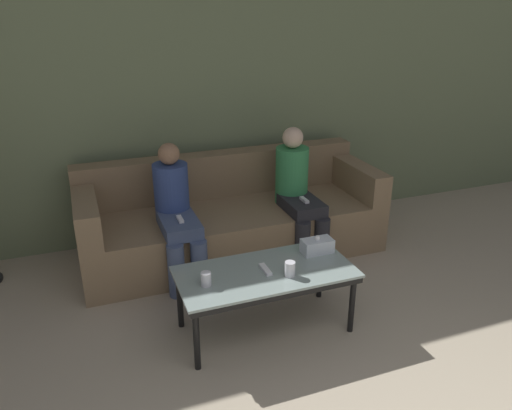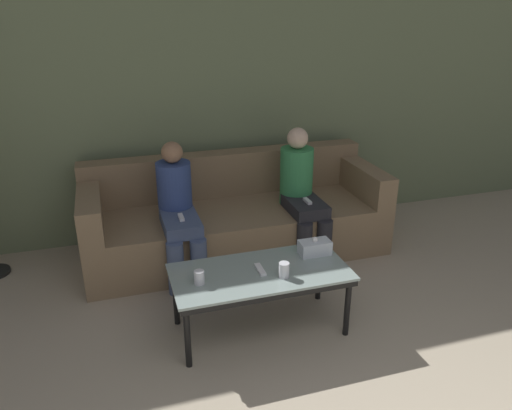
% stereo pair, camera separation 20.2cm
% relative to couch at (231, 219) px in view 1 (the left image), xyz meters
% --- Properties ---
extents(wall_back, '(12.00, 0.06, 2.60)m').
position_rel_couch_xyz_m(wall_back, '(0.00, 0.54, 1.00)').
color(wall_back, '#707F5B').
rests_on(wall_back, ground_plane).
extents(couch, '(2.60, 0.94, 0.83)m').
position_rel_couch_xyz_m(couch, '(0.00, 0.00, 0.00)').
color(couch, '#897051').
rests_on(couch, ground_plane).
extents(coffee_table, '(1.18, 0.56, 0.46)m').
position_rel_couch_xyz_m(coffee_table, '(-0.15, -1.21, 0.11)').
color(coffee_table, '#8C9E99').
rests_on(coffee_table, ground_plane).
extents(cup_near_left, '(0.07, 0.07, 0.09)m').
position_rel_couch_xyz_m(cup_near_left, '(-0.57, -1.25, 0.20)').
color(cup_near_left, silver).
rests_on(cup_near_left, coffee_table).
extents(cup_near_right, '(0.07, 0.07, 0.10)m').
position_rel_couch_xyz_m(cup_near_right, '(-0.03, -1.33, 0.20)').
color(cup_near_right, silver).
rests_on(cup_near_right, coffee_table).
extents(tissue_box, '(0.22, 0.12, 0.13)m').
position_rel_couch_xyz_m(tissue_box, '(0.29, -1.10, 0.20)').
color(tissue_box, silver).
rests_on(tissue_box, coffee_table).
extents(game_remote, '(0.04, 0.15, 0.02)m').
position_rel_couch_xyz_m(game_remote, '(-0.15, -1.21, 0.16)').
color(game_remote, white).
rests_on(game_remote, coffee_table).
extents(seated_person_left_end, '(0.31, 0.68, 1.08)m').
position_rel_couch_xyz_m(seated_person_left_end, '(-0.54, -0.25, 0.26)').
color(seated_person_left_end, '#47567A').
rests_on(seated_person_left_end, ground_plane).
extents(seated_person_mid_left, '(0.31, 0.65, 1.12)m').
position_rel_couch_xyz_m(seated_person_mid_left, '(0.54, -0.23, 0.28)').
color(seated_person_mid_left, '#28282D').
rests_on(seated_person_mid_left, ground_plane).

